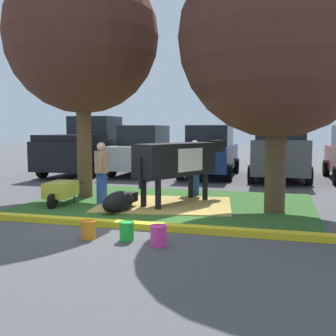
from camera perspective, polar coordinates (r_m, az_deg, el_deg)
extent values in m
plane|color=#4C4C4F|center=(8.51, -6.16, -7.24)|extent=(80.00, 80.00, 0.00)
cube|color=#2D5B23|center=(10.16, 0.29, -5.05)|extent=(6.93, 4.85, 0.02)
cube|color=yellow|center=(7.75, -4.76, -8.04)|extent=(8.13, 0.24, 0.12)
cube|color=tan|center=(9.97, -0.46, -5.17)|extent=(3.51, 2.84, 0.04)
cylinder|color=brown|center=(11.27, -11.73, 3.26)|extent=(0.40, 0.40, 2.90)
sphere|color=#4C281E|center=(11.53, -12.02, 17.70)|extent=(4.07, 4.07, 4.07)
cylinder|color=#4C3823|center=(9.35, 14.92, 0.99)|extent=(0.46, 0.46, 2.33)
sphere|color=#4C281E|center=(9.53, 15.34, 17.39)|extent=(4.38, 4.38, 4.38)
cube|color=black|center=(9.95, 1.10, 1.22)|extent=(1.70, 2.36, 0.80)
cube|color=white|center=(10.07, 1.68, 1.26)|extent=(1.06, 1.13, 0.56)
cylinder|color=black|center=(10.96, 5.81, 2.11)|extent=(0.58, 0.71, 0.58)
cube|color=black|center=(11.21, 6.82, 3.09)|extent=(0.44, 0.51, 0.32)
cube|color=white|center=(11.37, 7.43, 2.92)|extent=(0.23, 0.20, 0.20)
cylinder|color=black|center=(10.84, 3.22, -2.50)|extent=(0.14, 0.14, 0.73)
cylinder|color=black|center=(10.53, 5.26, -2.75)|extent=(0.14, 0.14, 0.73)
cylinder|color=black|center=(9.61, -3.47, -3.54)|extent=(0.14, 0.14, 0.73)
cylinder|color=black|center=(9.26, -1.40, -3.87)|extent=(0.14, 0.14, 0.73)
cylinder|color=black|center=(9.13, -4.00, -0.76)|extent=(0.06, 0.06, 0.70)
ellipsoid|color=black|center=(9.19, -6.99, -4.76)|extent=(0.64, 1.16, 0.48)
cube|color=black|center=(9.69, -5.16, -4.09)|extent=(0.24, 0.31, 0.22)
cube|color=silver|center=(9.80, -4.81, -3.98)|extent=(0.11, 0.07, 0.16)
cylinder|color=black|center=(9.61, -6.82, -5.40)|extent=(0.15, 0.36, 0.10)
cylinder|color=#23478C|center=(11.52, 3.76, -1.86)|extent=(0.26, 0.26, 0.79)
cylinder|color=slate|center=(11.45, 3.78, 1.47)|extent=(0.34, 0.34, 0.55)
sphere|color=beige|center=(11.43, 3.80, 3.37)|extent=(0.22, 0.22, 0.22)
cylinder|color=slate|center=(11.40, 4.85, 1.58)|extent=(0.09, 0.09, 0.52)
cylinder|color=slate|center=(11.51, 2.73, 1.63)|extent=(0.09, 0.09, 0.52)
cylinder|color=#23478C|center=(10.16, -9.32, -2.92)|extent=(0.26, 0.26, 0.79)
cylinder|color=#9E7F5B|center=(10.09, -9.38, 0.84)|extent=(0.34, 0.34, 0.54)
sphere|color=tan|center=(10.06, -9.41, 2.99)|extent=(0.21, 0.21, 0.21)
cylinder|color=#9E7F5B|center=(10.30, -9.23, 1.09)|extent=(0.09, 0.09, 0.52)
cylinder|color=#9E7F5B|center=(9.87, -9.54, 0.89)|extent=(0.09, 0.09, 0.52)
cube|color=gold|center=(10.30, -14.88, -2.90)|extent=(0.70, 0.96, 0.36)
cylinder|color=black|center=(9.88, -16.03, -4.57)|extent=(0.14, 0.37, 0.36)
cylinder|color=black|center=(10.53, -13.08, -4.22)|extent=(0.04, 0.04, 0.24)
cylinder|color=black|center=(10.70, -15.27, -4.11)|extent=(0.04, 0.04, 0.24)
cylinder|color=black|center=(10.79, -12.43, -1.82)|extent=(0.10, 0.53, 0.23)
cylinder|color=black|center=(10.96, -14.57, -1.76)|extent=(0.10, 0.53, 0.23)
cylinder|color=orange|center=(7.13, -11.17, -8.57)|extent=(0.24, 0.24, 0.30)
torus|color=orange|center=(7.09, -11.20, -7.38)|extent=(0.27, 0.27, 0.02)
cylinder|color=green|center=(6.92, -5.85, -8.88)|extent=(0.24, 0.24, 0.31)
torus|color=green|center=(6.88, -5.86, -7.63)|extent=(0.27, 0.27, 0.02)
cylinder|color=#EA3893|center=(6.60, -1.35, -9.54)|extent=(0.27, 0.27, 0.32)
torus|color=#EA3893|center=(6.56, -1.35, -8.20)|extent=(0.29, 0.29, 0.02)
cube|color=black|center=(17.29, -11.46, 2.07)|extent=(2.08, 5.43, 1.10)
cube|color=black|center=(18.11, -10.21, 5.57)|extent=(1.87, 1.83, 1.00)
cube|color=black|center=(16.18, -13.40, 4.18)|extent=(1.94, 2.73, 0.24)
cylinder|color=black|center=(19.34, -11.81, 0.78)|extent=(0.23, 0.64, 0.64)
cylinder|color=black|center=(18.53, -6.26, 0.67)|extent=(0.23, 0.64, 0.64)
cylinder|color=black|center=(16.28, -17.31, -0.22)|extent=(0.23, 0.64, 0.64)
cylinder|color=black|center=(15.32, -10.94, -0.41)|extent=(0.23, 0.64, 0.64)
cube|color=silver|center=(16.83, -3.33, 1.74)|extent=(1.86, 4.43, 0.90)
cube|color=black|center=(16.80, -3.34, 4.64)|extent=(1.62, 2.22, 0.80)
cylinder|color=black|center=(18.50, -4.61, 0.67)|extent=(0.23, 0.64, 0.64)
cylinder|color=black|center=(17.99, 0.81, 0.56)|extent=(0.23, 0.64, 0.64)
cylinder|color=black|center=(15.84, -8.01, -0.17)|extent=(0.23, 0.64, 0.64)
cylinder|color=black|center=(15.24, -1.76, -0.34)|extent=(0.23, 0.64, 0.64)
cube|color=navy|center=(16.16, 5.96, 1.56)|extent=(1.86, 4.43, 0.90)
cube|color=black|center=(16.12, 5.99, 4.58)|extent=(1.62, 2.22, 0.80)
cylinder|color=black|center=(17.75, 3.77, 0.48)|extent=(0.23, 0.64, 0.64)
cylinder|color=black|center=(17.50, 9.57, 0.34)|extent=(0.23, 0.64, 0.64)
cylinder|color=black|center=(14.96, 1.71, -0.45)|extent=(0.23, 0.64, 0.64)
cylinder|color=black|center=(14.67, 8.58, -0.63)|extent=(0.23, 0.64, 0.64)
cube|color=#4C5156|center=(15.66, 15.45, 1.82)|extent=(1.97, 4.63, 1.20)
cube|color=black|center=(15.63, 15.55, 5.85)|extent=(1.72, 3.22, 1.00)
cylinder|color=black|center=(17.21, 12.17, 0.21)|extent=(0.23, 0.64, 0.64)
cylinder|color=black|center=(17.24, 18.49, 0.05)|extent=(0.23, 0.64, 0.64)
cylinder|color=black|center=(14.24, 11.64, -0.87)|extent=(0.23, 0.64, 0.64)
cylinder|color=black|center=(14.27, 19.28, -1.05)|extent=(0.23, 0.64, 0.64)
cylinder|color=black|center=(17.40, 21.40, 0.01)|extent=(0.23, 0.64, 0.64)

